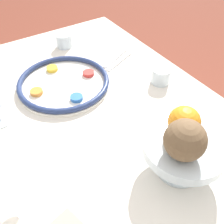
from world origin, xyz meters
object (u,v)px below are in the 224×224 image
Objects in this scene: fruit_stand at (184,149)px; cup_near at (161,76)px; orange_fruit at (184,122)px; coconut at (185,140)px; seder_plate at (64,83)px; cup_mid at (64,41)px.

fruit_stand is 3.00× the size of cup_near.
coconut is at bearing -43.67° from orange_fruit.
fruit_stand is 2.16× the size of coconut.
orange_fruit is at bearing 13.65° from seder_plate.
cup_near is 1.00× the size of cup_mid.
seder_plate is at bearing -25.88° from cup_mid.
coconut reaches higher than seder_plate.
seder_plate is 0.56m from coconut.
cup_near is (0.18, 0.33, 0.02)m from seder_plate.
seder_plate is 0.53m from fruit_stand.
seder_plate is 4.23× the size of orange_fruit.
seder_plate is at bearing -166.35° from orange_fruit.
coconut is (0.02, -0.03, 0.07)m from fruit_stand.
fruit_stand is at bearing -22.99° from orange_fruit.
cup_near is at bearing 146.76° from fruit_stand.
orange_fruit is 0.39m from cup_near.
cup_mid is (-0.79, 0.03, -0.06)m from fruit_stand.
fruit_stand is 0.08m from coconut.
cup_near is at bearing 145.88° from orange_fruit.
orange_fruit is 0.82× the size of coconut.
fruit_stand is 3.00× the size of cup_mid.
cup_mid is (-0.76, 0.01, -0.12)m from orange_fruit.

